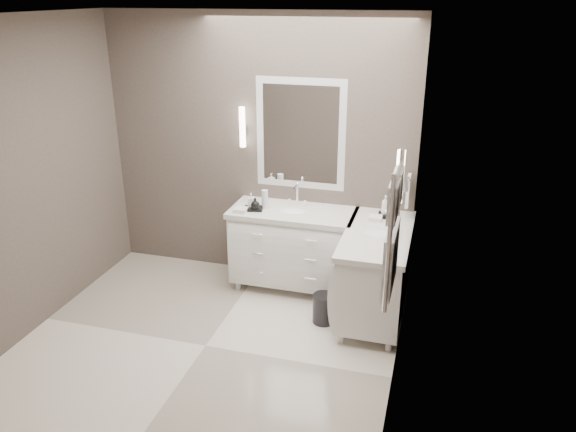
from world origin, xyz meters
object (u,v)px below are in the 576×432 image
(vanity_right, at_px, (375,269))
(towel_ladder, at_px, (392,237))
(vanity_back, at_px, (293,244))
(waste_bin, at_px, (324,308))

(vanity_right, bearing_deg, towel_ladder, -80.16)
(vanity_back, height_order, towel_ladder, towel_ladder)
(vanity_back, distance_m, vanity_right, 0.93)
(vanity_back, relative_size, waste_bin, 4.41)
(vanity_back, xyz_separation_m, waste_bin, (0.45, -0.58, -0.34))
(vanity_right, distance_m, waste_bin, 0.60)
(vanity_back, height_order, vanity_right, same)
(towel_ladder, distance_m, waste_bin, 1.76)
(towel_ladder, bearing_deg, vanity_back, 124.10)
(towel_ladder, bearing_deg, waste_bin, 121.78)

